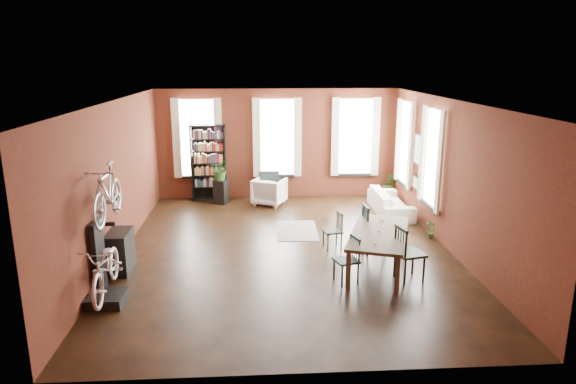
{
  "coord_description": "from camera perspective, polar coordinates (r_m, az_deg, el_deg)",
  "views": [
    {
      "loc": [
        -0.62,
        -10.41,
        4.0
      ],
      "look_at": [
        0.07,
        0.6,
        1.15
      ],
      "focal_mm": 32.0,
      "sensor_mm": 36.0,
      "label": 1
    }
  ],
  "objects": [
    {
      "name": "dining_chair_d",
      "position": [
        11.02,
        9.57,
        -4.11
      ],
      "size": [
        0.52,
        0.52,
        1.04
      ],
      "primitive_type": "cube",
      "rotation": [
        0.0,
        0.0,
        1.65
      ],
      "color": "#183335",
      "rests_on": "ground"
    },
    {
      "name": "striped_rug",
      "position": [
        12.4,
        1.0,
        -4.3
      ],
      "size": [
        0.99,
        1.55,
        0.01
      ],
      "primitive_type": "cube",
      "rotation": [
        0.0,
        0.0,
        -0.02
      ],
      "color": "black",
      "rests_on": "ground"
    },
    {
      "name": "bicycle_hung",
      "position": [
        9.16,
        -19.57,
        1.89
      ],
      "size": [
        0.47,
        1.0,
        1.66
      ],
      "primitive_type": "imported",
      "color": "#A5A8AD",
      "rests_on": "bike_wall_rack"
    },
    {
      "name": "room",
      "position": [
        11.21,
        0.89,
        4.93
      ],
      "size": [
        9.0,
        9.04,
        3.22
      ],
      "color": "black",
      "rests_on": "ground"
    },
    {
      "name": "cream_sofa",
      "position": [
        13.96,
        11.34,
        -0.71
      ],
      "size": [
        0.61,
        2.08,
        0.81
      ],
      "primitive_type": "imported",
      "rotation": [
        0.0,
        0.0,
        1.57
      ],
      "color": "beige",
      "rests_on": "ground"
    },
    {
      "name": "plant_on_stand",
      "position": [
        14.58,
        -7.5,
        2.24
      ],
      "size": [
        0.68,
        0.73,
        0.49
      ],
      "primitive_type": "imported",
      "rotation": [
        0.0,
        0.0,
        -0.19
      ],
      "color": "#284E1F",
      "rests_on": "plant_stand"
    },
    {
      "name": "bike_wall_rack",
      "position": [
        9.65,
        -20.26,
        -6.77
      ],
      "size": [
        0.16,
        0.6,
        1.3
      ],
      "primitive_type": "cube",
      "color": "black",
      "rests_on": "ground"
    },
    {
      "name": "console_table",
      "position": [
        10.51,
        -18.15,
        -6.29
      ],
      "size": [
        0.4,
        0.8,
        0.8
      ],
      "primitive_type": "cube",
      "color": "black",
      "rests_on": "ground"
    },
    {
      "name": "plant_small",
      "position": [
        12.32,
        15.54,
        -4.63
      ],
      "size": [
        0.31,
        0.45,
        0.15
      ],
      "primitive_type": "imported",
      "rotation": [
        0.0,
        0.0,
        0.26
      ],
      "color": "#375F26",
      "rests_on": "ground"
    },
    {
      "name": "dining_chair_c",
      "position": [
        9.83,
        13.38,
        -6.64
      ],
      "size": [
        0.58,
        0.58,
        1.04
      ],
      "primitive_type": "cube",
      "rotation": [
        0.0,
        0.0,
        1.81
      ],
      "color": "black",
      "rests_on": "ground"
    },
    {
      "name": "plant_by_sofa",
      "position": [
        15.7,
        11.15,
        0.1
      ],
      "size": [
        0.56,
        0.83,
        0.34
      ],
      "primitive_type": "imported",
      "rotation": [
        0.0,
        0.0,
        -0.2
      ],
      "color": "#2B4F1F",
      "rests_on": "ground"
    },
    {
      "name": "plant_stand",
      "position": [
        14.75,
        -7.45,
        0.03
      ],
      "size": [
        0.45,
        0.45,
        0.69
      ],
      "primitive_type": "cube",
      "rotation": [
        0.0,
        0.0,
        -0.37
      ],
      "color": "black",
      "rests_on": "ground"
    },
    {
      "name": "dining_chair_a",
      "position": [
        9.54,
        6.48,
        -7.53
      ],
      "size": [
        0.51,
        0.51,
        0.87
      ],
      "primitive_type": "cube",
      "rotation": [
        0.0,
        0.0,
        -1.26
      ],
      "color": "#173230",
      "rests_on": "ground"
    },
    {
      "name": "bicycle_floor",
      "position": [
        9.02,
        -19.76,
        -5.47
      ],
      "size": [
        0.66,
        0.96,
        1.76
      ],
      "primitive_type": "imported",
      "rotation": [
        0.0,
        0.0,
        0.06
      ],
      "color": "silver",
      "rests_on": "bike_trainer"
    },
    {
      "name": "bike_trainer",
      "position": [
        9.35,
        -19.49,
        -11.13
      ],
      "size": [
        0.62,
        0.62,
        0.18
      ],
      "primitive_type": "cube",
      "rotation": [
        0.0,
        0.0,
        -0.03
      ],
      "color": "black",
      "rests_on": "ground"
    },
    {
      "name": "bookshelf",
      "position": [
        15.05,
        -8.81,
        3.22
      ],
      "size": [
        1.0,
        0.32,
        2.2
      ],
      "primitive_type": "cube",
      "color": "black",
      "rests_on": "ground"
    },
    {
      "name": "dining_chair_b",
      "position": [
        11.17,
        4.96,
        -4.33
      ],
      "size": [
        0.44,
        0.44,
        0.81
      ],
      "primitive_type": "cube",
      "rotation": [
        0.0,
        0.0,
        -1.38
      ],
      "color": "black",
      "rests_on": "ground"
    },
    {
      "name": "dining_table",
      "position": [
        10.24,
        9.99,
        -6.42
      ],
      "size": [
        1.69,
        2.46,
        0.77
      ],
      "primitive_type": "cube",
      "rotation": [
        0.0,
        0.0,
        -0.33
      ],
      "color": "#493C2C",
      "rests_on": "ground"
    },
    {
      "name": "white_armchair",
      "position": [
        14.53,
        -2.09,
        0.22
      ],
      "size": [
        1.05,
        1.03,
        0.84
      ],
      "primitive_type": "imported",
      "rotation": [
        0.0,
        0.0,
        2.72
      ],
      "color": "silver",
      "rests_on": "ground"
    }
  ]
}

